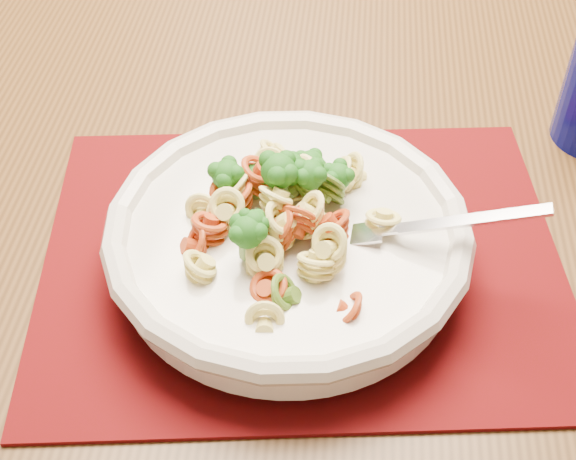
% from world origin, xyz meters
% --- Properties ---
extents(dining_table, '(1.70, 1.39, 0.73)m').
position_xyz_m(dining_table, '(0.26, -0.69, 0.64)').
color(dining_table, '#563618').
rests_on(dining_table, ground).
extents(placemat, '(0.52, 0.48, 0.00)m').
position_xyz_m(placemat, '(0.35, -0.74, 0.73)').
color(placemat, '#4D030B').
rests_on(placemat, dining_table).
extents(pasta_bowl, '(0.28, 0.28, 0.05)m').
position_xyz_m(pasta_bowl, '(0.35, -0.75, 0.76)').
color(pasta_bowl, beige).
rests_on(pasta_bowl, placemat).
extents(pasta_broccoli_heap, '(0.24, 0.24, 0.06)m').
position_xyz_m(pasta_broccoli_heap, '(0.35, -0.75, 0.78)').
color(pasta_broccoli_heap, '#E7DA72').
rests_on(pasta_broccoli_heap, pasta_bowl).
extents(fork, '(0.18, 0.07, 0.08)m').
position_xyz_m(fork, '(0.40, -0.73, 0.78)').
color(fork, silver).
rests_on(fork, pasta_bowl).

